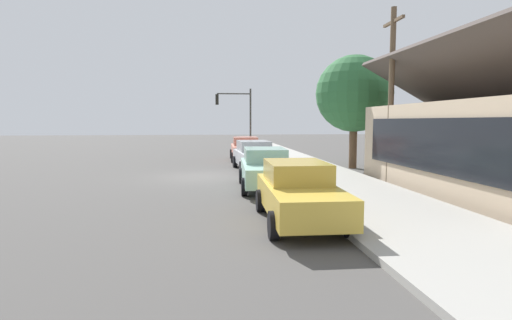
# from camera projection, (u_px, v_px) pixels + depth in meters

# --- Properties ---
(ground_plane) EXTENTS (120.00, 120.00, 0.00)m
(ground_plane) POSITION_uv_depth(u_px,v_px,m) (202.00, 177.00, 19.44)
(ground_plane) COLOR #4C4947
(sidewalk_curb) EXTENTS (60.00, 4.20, 0.16)m
(sidewalk_curb) POSITION_uv_depth(u_px,v_px,m) (315.00, 173.00, 20.08)
(sidewalk_curb) COLOR #A3A099
(sidewalk_curb) RESTS_ON ground
(car_coral) EXTENTS (4.68, 2.17, 1.59)m
(car_coral) POSITION_uv_depth(u_px,v_px,m) (245.00, 148.00, 27.69)
(car_coral) COLOR #EA8C75
(car_coral) RESTS_ON ground
(car_silver) EXTENTS (4.99, 2.28, 1.59)m
(car_silver) POSITION_uv_depth(u_px,v_px,m) (255.00, 155.00, 22.08)
(car_silver) COLOR silver
(car_silver) RESTS_ON ground
(car_seafoam) EXTENTS (4.86, 2.23, 1.59)m
(car_seafoam) POSITION_uv_depth(u_px,v_px,m) (266.00, 168.00, 16.07)
(car_seafoam) COLOR #9ED1BC
(car_seafoam) RESTS_ON ground
(car_mustard) EXTENTS (4.66, 2.08, 1.59)m
(car_mustard) POSITION_uv_depth(u_px,v_px,m) (299.00, 192.00, 10.69)
(car_mustard) COLOR gold
(car_mustard) RESTS_ON ground
(shade_tree) EXTENTS (4.31, 4.31, 6.38)m
(shade_tree) POSITION_uv_depth(u_px,v_px,m) (354.00, 94.00, 22.57)
(shade_tree) COLOR brown
(shade_tree) RESTS_ON ground
(traffic_light_main) EXTENTS (0.37, 2.79, 5.20)m
(traffic_light_main) POSITION_uv_depth(u_px,v_px,m) (237.00, 111.00, 31.23)
(traffic_light_main) COLOR #383833
(traffic_light_main) RESTS_ON ground
(utility_pole_wooden) EXTENTS (1.80, 0.24, 7.50)m
(utility_pole_wooden) POSITION_uv_depth(u_px,v_px,m) (391.00, 92.00, 17.29)
(utility_pole_wooden) COLOR brown
(utility_pole_wooden) RESTS_ON ground
(fire_hydrant_red) EXTENTS (0.22, 0.22, 0.71)m
(fire_hydrant_red) POSITION_uv_depth(u_px,v_px,m) (275.00, 158.00, 23.65)
(fire_hydrant_red) COLOR red
(fire_hydrant_red) RESTS_ON sidewalk_curb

